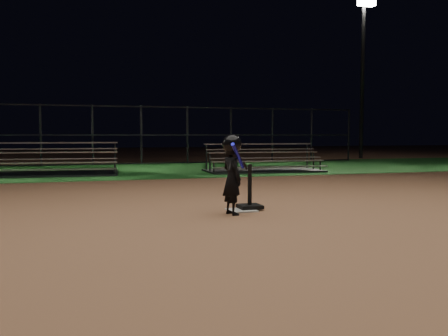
{
  "coord_description": "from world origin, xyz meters",
  "views": [
    {
      "loc": [
        -2.58,
        -7.45,
        1.27
      ],
      "look_at": [
        0.0,
        1.0,
        0.65
      ],
      "focal_mm": 38.35,
      "sensor_mm": 36.0,
      "label": 1
    }
  ],
  "objects_px": {
    "home_plate": "(242,210)",
    "child_batter": "(232,172)",
    "bleacher_left": "(50,168)",
    "light_pole_right": "(363,65)",
    "bleacher_right": "(264,166)",
    "batting_tee": "(250,200)"
  },
  "relations": [
    {
      "from": "child_batter",
      "to": "batting_tee",
      "type": "bearing_deg",
      "value": -61.77
    },
    {
      "from": "batting_tee",
      "to": "child_batter",
      "type": "relative_size",
      "value": 0.58
    },
    {
      "from": "home_plate",
      "to": "bleacher_right",
      "type": "height_order",
      "value": "bleacher_right"
    },
    {
      "from": "home_plate",
      "to": "bleacher_left",
      "type": "height_order",
      "value": "bleacher_left"
    },
    {
      "from": "child_batter",
      "to": "bleacher_right",
      "type": "xyz_separation_m",
      "value": [
        3.75,
        8.07,
        -0.48
      ]
    },
    {
      "from": "home_plate",
      "to": "child_batter",
      "type": "height_order",
      "value": "child_batter"
    },
    {
      "from": "bleacher_left",
      "to": "batting_tee",
      "type": "bearing_deg",
      "value": -61.27
    },
    {
      "from": "bleacher_left",
      "to": "bleacher_right",
      "type": "distance_m",
      "value": 6.97
    },
    {
      "from": "home_plate",
      "to": "batting_tee",
      "type": "xyz_separation_m",
      "value": [
        0.18,
        0.09,
        0.15
      ]
    },
    {
      "from": "bleacher_left",
      "to": "light_pole_right",
      "type": "height_order",
      "value": "light_pole_right"
    },
    {
      "from": "child_batter",
      "to": "bleacher_left",
      "type": "xyz_separation_m",
      "value": [
        -3.19,
        8.74,
        -0.46
      ]
    },
    {
      "from": "home_plate",
      "to": "light_pole_right",
      "type": "relative_size",
      "value": 0.05
    },
    {
      "from": "bleacher_right",
      "to": "batting_tee",
      "type": "bearing_deg",
      "value": -111.04
    },
    {
      "from": "home_plate",
      "to": "child_batter",
      "type": "xyz_separation_m",
      "value": [
        -0.26,
        -0.29,
        0.66
      ]
    },
    {
      "from": "home_plate",
      "to": "bleacher_left",
      "type": "bearing_deg",
      "value": 112.23
    },
    {
      "from": "home_plate",
      "to": "child_batter",
      "type": "bearing_deg",
      "value": -131.85
    },
    {
      "from": "batting_tee",
      "to": "bleacher_left",
      "type": "height_order",
      "value": "bleacher_left"
    },
    {
      "from": "bleacher_left",
      "to": "bleacher_right",
      "type": "relative_size",
      "value": 1.09
    },
    {
      "from": "child_batter",
      "to": "light_pole_right",
      "type": "height_order",
      "value": "light_pole_right"
    },
    {
      "from": "home_plate",
      "to": "bleacher_right",
      "type": "bearing_deg",
      "value": 65.82
    },
    {
      "from": "bleacher_left",
      "to": "bleacher_right",
      "type": "bearing_deg",
      "value": -0.27
    },
    {
      "from": "home_plate",
      "to": "child_batter",
      "type": "relative_size",
      "value": 0.35
    }
  ]
}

